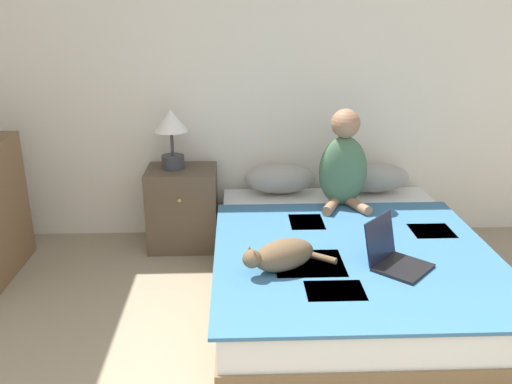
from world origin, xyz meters
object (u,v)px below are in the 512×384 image
bed (347,269)px  table_lamp (171,130)px  pillow_near (280,179)px  cat_tabby (282,255)px  nightstand (183,208)px  person_sitting (343,164)px  laptop_open (395,257)px  pillow_far (374,178)px

bed → table_lamp: size_ratio=4.67×
pillow_near → cat_tabby: size_ratio=1.02×
bed → cat_tabby: 0.67m
bed → table_lamp: bearing=143.8°
nightstand → table_lamp: table_lamp is taller
person_sitting → laptop_open: bearing=-83.3°
pillow_far → cat_tabby: size_ratio=1.02×
pillow_far → laptop_open: (-0.18, -1.26, -0.06)m
person_sitting → laptop_open: (0.12, -0.97, -0.25)m
bed → cat_tabby: (-0.45, -0.40, 0.30)m
cat_tabby → bed: bearing=-164.4°
bed → laptop_open: bearing=-64.3°
bed → pillow_far: (0.36, 0.88, 0.32)m
person_sitting → table_lamp: bearing=168.3°
person_sitting → table_lamp: 1.28m
cat_tabby → laptop_open: bearing=156.3°
bed → cat_tabby: bearing=-138.8°
nightstand → cat_tabby: bearing=-61.8°
bed → pillow_near: size_ratio=3.77×
cat_tabby → nightstand: 1.41m
person_sitting → cat_tabby: bearing=-117.5°
pillow_far → pillow_near: bearing=180.0°
bed → nightstand: 1.39m
person_sitting → cat_tabby: person_sitting is taller
pillow_near → person_sitting: 0.55m
cat_tabby → table_lamp: (-0.72, 1.25, 0.42)m
bed → cat_tabby: cat_tabby is taller
bed → pillow_near: 1.01m
nightstand → pillow_far: bearing=1.9°
bed → nightstand: bearing=143.1°
person_sitting → laptop_open: person_sitting is taller
pillow_far → person_sitting: bearing=-136.6°
bed → person_sitting: 0.79m
bed → cat_tabby: size_ratio=3.83×
cat_tabby → nightstand: size_ratio=0.87×
person_sitting → nightstand: person_sitting is taller
table_lamp → pillow_far: bearing=1.0°
table_lamp → nightstand: bearing=-21.8°
cat_tabby → pillow_near: bearing=-119.6°
laptop_open → cat_tabby: bearing=135.0°
laptop_open → bed: bearing=68.8°
pillow_near → table_lamp: 0.90m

